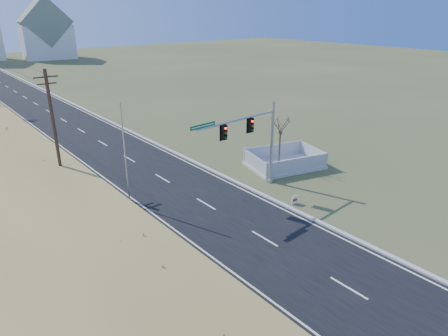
# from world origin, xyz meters

# --- Properties ---
(ground) EXTENTS (260.00, 260.00, 0.00)m
(ground) POSITION_xyz_m (0.00, 0.00, 0.00)
(ground) COLOR #444F26
(ground) RESTS_ON ground
(road) EXTENTS (8.00, 180.00, 0.06)m
(road) POSITION_xyz_m (0.00, 50.00, 0.03)
(road) COLOR black
(road) RESTS_ON ground
(curb) EXTENTS (0.30, 180.00, 0.18)m
(curb) POSITION_xyz_m (4.15, 50.00, 0.09)
(curb) COLOR #B2AFA8
(curb) RESTS_ON ground
(utility_pole_near) EXTENTS (1.80, 0.26, 9.00)m
(utility_pole_near) POSITION_xyz_m (-6.50, 15.00, 4.68)
(utility_pole_near) COLOR #422D1E
(utility_pole_near) RESTS_ON ground
(condo_ne) EXTENTS (14.12, 10.51, 16.52)m
(condo_ne) POSITION_xyz_m (20.00, 104.00, 6.84)
(condo_ne) COLOR silver
(condo_ne) RESTS_ON ground
(traffic_signal_mast) EXTENTS (8.32, 0.88, 6.64)m
(traffic_signal_mast) POSITION_xyz_m (4.67, 3.84, 4.13)
(traffic_signal_mast) COLOR #9EA0A5
(traffic_signal_mast) RESTS_ON ground
(fence_enclosure) EXTENTS (7.21, 5.80, 1.44)m
(fence_enclosure) POSITION_xyz_m (9.97, 5.61, 0.28)
(fence_enclosure) COLOR #B7B5AD
(fence_enclosure) RESTS_ON ground
(open_sign) EXTENTS (0.51, 0.12, 0.63)m
(open_sign) POSITION_xyz_m (5.04, 0.05, 0.34)
(open_sign) COLOR white
(open_sign) RESTS_ON ground
(flagpole) EXTENTS (0.34, 0.34, 7.46)m
(flagpole) POSITION_xyz_m (-4.30, 7.32, 2.98)
(flagpole) COLOR #B7B5AD
(flagpole) RESTS_ON ground
(bare_tree) EXTENTS (1.86, 1.86, 4.94)m
(bare_tree) POSITION_xyz_m (9.36, 5.74, 3.98)
(bare_tree) COLOR #4C3F33
(bare_tree) RESTS_ON ground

